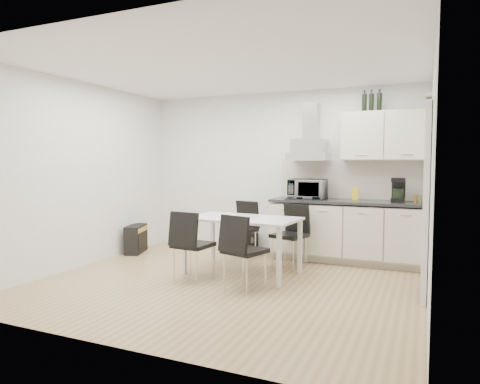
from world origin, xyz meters
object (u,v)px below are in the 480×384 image
object	(u,v)px
kitchenette	(350,206)
chair_far_right	(289,236)
floor_speaker	(253,242)
dining_table	(242,223)
guitar_amp	(136,239)
chair_near_right	(245,252)
chair_near_left	(193,246)
chair_far_left	(240,231)

from	to	relation	value
kitchenette	chair_far_right	world-z (taller)	kitchenette
floor_speaker	dining_table	bearing A→B (deg)	-98.31
kitchenette	guitar_amp	bearing A→B (deg)	-167.59
dining_table	chair_near_right	size ratio (longest dim) A/B	1.70
chair_near_left	guitar_amp	distance (m)	2.01
kitchenette	dining_table	xyz separation A→B (m)	(-1.19, -1.25, -0.16)
chair_near_left	dining_table	bearing A→B (deg)	58.04
kitchenette	chair_near_left	distance (m)	2.45
kitchenette	chair_far_right	size ratio (longest dim) A/B	2.86
chair_far_left	chair_near_right	bearing A→B (deg)	130.33
chair_far_left	chair_near_left	bearing A→B (deg)	101.53
chair_far_right	chair_near_left	distance (m)	1.44
chair_far_left	chair_far_right	distance (m)	0.85
chair_far_left	guitar_amp	size ratio (longest dim) A/B	1.51
guitar_amp	floor_speaker	world-z (taller)	guitar_amp
chair_far_right	dining_table	bearing A→B (deg)	65.76
chair_far_left	chair_far_right	world-z (taller)	same
chair_near_left	chair_far_left	bearing A→B (deg)	92.99
dining_table	chair_far_right	bearing A→B (deg)	54.85
guitar_amp	chair_near_left	bearing A→B (deg)	-51.49
dining_table	chair_near_left	distance (m)	0.73
chair_near_left	floor_speaker	world-z (taller)	chair_near_left
kitchenette	chair_far_right	xyz separation A→B (m)	(-0.72, -0.67, -0.39)
dining_table	chair_near_left	world-z (taller)	chair_near_left
kitchenette	chair_far_right	distance (m)	1.06
dining_table	chair_near_right	xyz separation A→B (m)	(0.30, -0.62, -0.23)
chair_far_left	floor_speaker	bearing A→B (deg)	-70.43
chair_near_right	guitar_amp	size ratio (longest dim) A/B	1.51
chair_far_left	guitar_amp	world-z (taller)	chair_far_left
chair_near_left	floor_speaker	bearing A→B (deg)	95.74
chair_far_left	floor_speaker	world-z (taller)	chair_far_left
guitar_amp	chair_far_left	bearing A→B (deg)	-11.92
chair_far_left	floor_speaker	size ratio (longest dim) A/B	2.89
chair_near_right	dining_table	bearing A→B (deg)	132.80
chair_far_right	chair_near_left	size ratio (longest dim) A/B	1.00
dining_table	chair_far_left	size ratio (longest dim) A/B	1.70
dining_table	guitar_amp	xyz separation A→B (m)	(-2.12, 0.52, -0.45)
dining_table	kitchenette	bearing A→B (deg)	50.43
kitchenette	chair_far_right	bearing A→B (deg)	-136.83
kitchenette	chair_far_left	bearing A→B (deg)	-161.88
chair_far_right	chair_near_left	bearing A→B (deg)	66.32
kitchenette	chair_far_left	world-z (taller)	kitchenette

